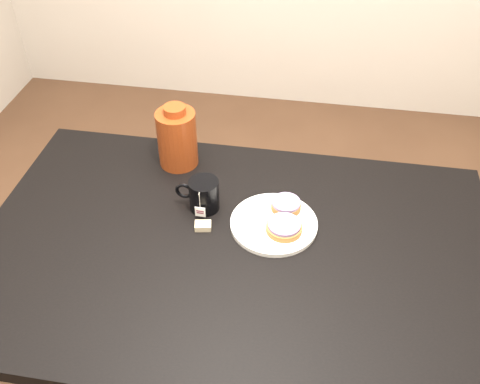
% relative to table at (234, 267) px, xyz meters
% --- Properties ---
extents(table, '(1.40, 0.90, 0.75)m').
position_rel_table_xyz_m(table, '(0.00, 0.00, 0.00)').
color(table, black).
rests_on(table, ground_plane).
extents(plate, '(0.24, 0.24, 0.02)m').
position_rel_table_xyz_m(plate, '(0.10, 0.10, 0.09)').
color(plate, white).
rests_on(plate, table).
extents(bagel_back, '(0.10, 0.10, 0.03)m').
position_rel_table_xyz_m(bagel_back, '(0.12, 0.16, 0.11)').
color(bagel_back, brown).
rests_on(bagel_back, plate).
extents(bagel_front, '(0.14, 0.14, 0.03)m').
position_rel_table_xyz_m(bagel_front, '(0.13, 0.07, 0.11)').
color(bagel_front, brown).
rests_on(bagel_front, plate).
extents(mug, '(0.13, 0.09, 0.10)m').
position_rel_table_xyz_m(mug, '(-0.11, 0.14, 0.13)').
color(mug, black).
rests_on(mug, table).
extents(teabag_pouch, '(0.05, 0.04, 0.02)m').
position_rel_table_xyz_m(teabag_pouch, '(-0.10, 0.05, 0.09)').
color(teabag_pouch, '#C6B793').
rests_on(teabag_pouch, table).
extents(bagel_package, '(0.14, 0.14, 0.21)m').
position_rel_table_xyz_m(bagel_package, '(-0.24, 0.33, 0.18)').
color(bagel_package, '#5A1E0B').
rests_on(bagel_package, table).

